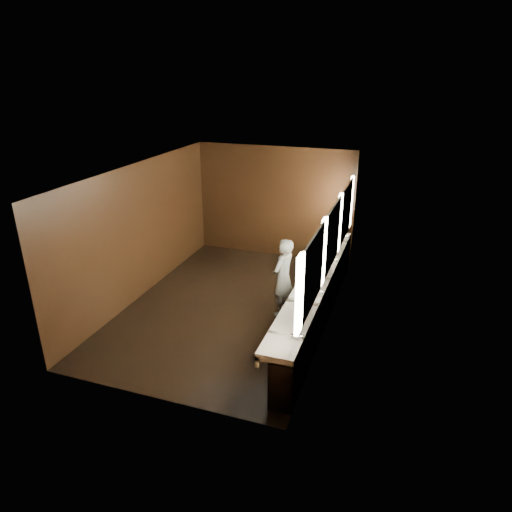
# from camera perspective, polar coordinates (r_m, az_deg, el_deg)

# --- Properties ---
(floor) EXTENTS (6.00, 6.00, 0.00)m
(floor) POSITION_cam_1_polar(r_m,az_deg,el_deg) (9.45, -3.13, -6.23)
(floor) COLOR black
(floor) RESTS_ON ground
(ceiling) EXTENTS (4.00, 6.00, 0.02)m
(ceiling) POSITION_cam_1_polar(r_m,az_deg,el_deg) (8.48, -3.53, 10.62)
(ceiling) COLOR #2D2D2B
(ceiling) RESTS_ON wall_back
(wall_back) EXTENTS (4.00, 0.02, 2.80)m
(wall_back) POSITION_cam_1_polar(r_m,az_deg,el_deg) (11.56, 2.29, 6.71)
(wall_back) COLOR black
(wall_back) RESTS_ON floor
(wall_front) EXTENTS (4.00, 0.02, 2.80)m
(wall_front) POSITION_cam_1_polar(r_m,az_deg,el_deg) (6.45, -13.42, -7.25)
(wall_front) COLOR black
(wall_front) RESTS_ON floor
(wall_left) EXTENTS (0.02, 6.00, 2.80)m
(wall_left) POSITION_cam_1_polar(r_m,az_deg,el_deg) (9.77, -14.28, 3.03)
(wall_left) COLOR black
(wall_left) RESTS_ON floor
(wall_right) EXTENTS (0.02, 6.00, 2.80)m
(wall_right) POSITION_cam_1_polar(r_m,az_deg,el_deg) (8.37, 9.48, 0.15)
(wall_right) COLOR black
(wall_right) RESTS_ON floor
(sink_counter) EXTENTS (0.55, 5.40, 1.01)m
(sink_counter) POSITION_cam_1_polar(r_m,az_deg,el_deg) (8.77, 7.78, -5.16)
(sink_counter) COLOR black
(sink_counter) RESTS_ON floor
(mirror_band) EXTENTS (0.06, 5.03, 1.15)m
(mirror_band) POSITION_cam_1_polar(r_m,az_deg,el_deg) (8.24, 9.50, 2.41)
(mirror_band) COLOR #FAEFCC
(mirror_band) RESTS_ON wall_right
(person) EXTENTS (0.52, 0.65, 1.57)m
(person) POSITION_cam_1_polar(r_m,az_deg,el_deg) (8.83, 3.41, -2.70)
(person) COLOR #8EAED3
(person) RESTS_ON floor
(trash_bin) EXTENTS (0.42, 0.42, 0.54)m
(trash_bin) POSITION_cam_1_polar(r_m,az_deg,el_deg) (7.82, 4.13, -10.63)
(trash_bin) COLOR black
(trash_bin) RESTS_ON floor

